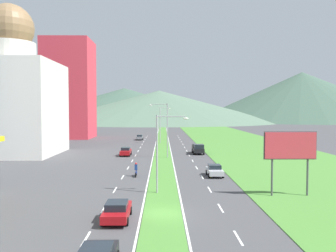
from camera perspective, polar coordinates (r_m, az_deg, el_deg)
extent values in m
plane|color=#424244|center=(30.14, -0.91, -13.97)|extent=(600.00, 600.00, 0.00)
cube|color=#477F33|center=(89.31, -0.89, -2.92)|extent=(3.20, 240.00, 0.06)
cube|color=#477F33|center=(91.65, 12.11, -2.84)|extent=(24.00, 240.00, 0.06)
cube|color=silver|center=(25.41, -13.05, -17.22)|extent=(0.16, 2.80, 0.01)
cube|color=silver|center=(32.18, -10.26, -12.92)|extent=(0.16, 2.80, 0.01)
cube|color=silver|center=(39.13, -8.51, -10.12)|extent=(0.16, 2.80, 0.01)
cube|color=silver|center=(46.16, -7.31, -8.15)|extent=(0.16, 2.80, 0.01)
cube|color=silver|center=(53.24, -6.43, -6.71)|extent=(0.16, 2.80, 0.01)
cube|color=silver|center=(60.36, -5.77, -5.61)|extent=(0.16, 2.80, 0.01)
cube|color=silver|center=(67.51, -5.24, -4.73)|extent=(0.16, 2.80, 0.01)
cube|color=silver|center=(74.67, -4.82, -4.03)|extent=(0.16, 2.80, 0.01)
cube|color=silver|center=(81.84, -4.47, -3.45)|extent=(0.16, 2.80, 0.01)
cube|color=silver|center=(89.02, -4.18, -2.96)|extent=(0.16, 2.80, 0.01)
cube|color=silver|center=(96.21, -3.93, -2.54)|extent=(0.16, 2.80, 0.01)
cube|color=silver|center=(103.41, -3.72, -2.19)|extent=(0.16, 2.80, 0.01)
cube|color=silver|center=(110.61, -3.54, -1.87)|extent=(0.16, 2.80, 0.01)
cube|color=silver|center=(117.82, -3.37, -1.60)|extent=(0.16, 2.80, 0.01)
cube|color=silver|center=(25.40, 11.22, -17.21)|extent=(0.16, 2.80, 0.01)
cube|color=silver|center=(32.18, 8.45, -12.91)|extent=(0.16, 2.80, 0.01)
cube|color=silver|center=(39.12, 6.71, -10.11)|extent=(0.16, 2.80, 0.01)
cube|color=silver|center=(46.15, 5.51, -8.15)|extent=(0.16, 2.80, 0.01)
cube|color=silver|center=(53.24, 4.64, -6.70)|extent=(0.16, 2.80, 0.01)
cube|color=silver|center=(60.36, 3.97, -5.60)|extent=(0.16, 2.80, 0.01)
cube|color=silver|center=(67.50, 3.45, -4.73)|extent=(0.16, 2.80, 0.01)
cube|color=silver|center=(74.66, 3.03, -4.02)|extent=(0.16, 2.80, 0.01)
cube|color=silver|center=(81.84, 2.69, -3.44)|extent=(0.16, 2.80, 0.01)
cube|color=silver|center=(89.02, 2.40, -2.95)|extent=(0.16, 2.80, 0.01)
cube|color=silver|center=(96.21, 2.15, -2.54)|extent=(0.16, 2.80, 0.01)
cube|color=silver|center=(103.41, 1.94, -2.18)|extent=(0.16, 2.80, 0.01)
cube|color=silver|center=(110.61, 1.75, -1.87)|extent=(0.16, 2.80, 0.01)
cube|color=silver|center=(117.82, 1.59, -1.60)|extent=(0.16, 2.80, 0.01)
cube|color=silver|center=(89.33, -2.02, -2.93)|extent=(0.16, 240.00, 0.01)
cube|color=silver|center=(89.33, 0.23, -2.93)|extent=(0.16, 240.00, 0.01)
cube|color=silver|center=(74.74, -23.92, 2.60)|extent=(17.56, 17.56, 17.80)
cylinder|color=beige|center=(75.55, -24.07, 10.76)|extent=(9.60, 9.60, 3.66)
sphere|color=olive|center=(76.35, -24.13, 14.16)|extent=(9.14, 9.14, 9.14)
cube|color=#D83847|center=(113.11, -15.58, 5.70)|extent=(14.01, 14.01, 29.85)
cone|color=#3D5647|center=(307.75, -7.00, 3.51)|extent=(187.35, 187.35, 27.38)
cone|color=#516B56|center=(260.30, -1.44, 3.20)|extent=(171.53, 171.53, 22.82)
cone|color=#3D5647|center=(309.38, 20.69, 4.47)|extent=(174.83, 174.83, 39.35)
cylinder|color=#99999E|center=(36.55, -1.78, -4.57)|extent=(0.18, 0.18, 8.07)
cylinder|color=#99999E|center=(36.18, 0.54, 1.53)|extent=(2.95, 0.30, 0.10)
ellipsoid|color=silver|center=(36.15, 2.88, 1.21)|extent=(0.56, 0.28, 0.20)
cylinder|color=#99999E|center=(63.58, -0.10, -0.76)|extent=(0.18, 0.18, 9.77)
cylinder|color=#99999E|center=(63.62, -1.45, 3.51)|extent=(3.01, 0.37, 0.10)
ellipsoid|color=silver|center=(63.78, -2.80, 3.33)|extent=(0.56, 0.28, 0.20)
cylinder|color=#99999E|center=(90.76, -1.27, 0.10)|extent=(0.18, 0.18, 9.33)
cylinder|color=#99999E|center=(90.78, -0.52, 2.96)|extent=(2.38, 0.30, 0.10)
ellipsoid|color=silver|center=(90.89, 0.23, 2.83)|extent=(0.56, 0.28, 0.20)
cylinder|color=#4C4C51|center=(37.11, 16.36, -7.92)|extent=(0.20, 0.20, 3.78)
cylinder|color=#4C4C51|center=(38.31, 21.49, -7.67)|extent=(0.20, 0.20, 3.78)
cube|color=#D83847|center=(37.14, 19.09, -2.98)|extent=(5.08, 0.16, 2.61)
cube|color=#4C4C51|center=(37.26, 19.03, -2.96)|extent=(5.28, 0.08, 2.81)
cube|color=maroon|center=(67.50, -6.81, -4.16)|extent=(1.80, 4.76, 0.73)
cube|color=black|center=(67.24, -6.83, -3.64)|extent=(1.55, 2.10, 0.54)
cylinder|color=black|center=(69.09, -7.39, -4.31)|extent=(0.22, 0.64, 0.64)
cylinder|color=black|center=(68.92, -5.96, -4.32)|extent=(0.22, 0.64, 0.64)
cylinder|color=black|center=(66.18, -7.68, -4.62)|extent=(0.22, 0.64, 0.64)
cylinder|color=black|center=(66.00, -6.19, -4.63)|extent=(0.22, 0.64, 0.64)
cube|color=maroon|center=(28.76, -8.19, -13.51)|extent=(1.90, 4.66, 0.62)
cube|color=black|center=(28.43, -8.24, -12.49)|extent=(1.63, 2.05, 0.54)
cylinder|color=black|center=(30.34, -9.58, -13.26)|extent=(0.22, 0.64, 0.64)
cylinder|color=black|center=(30.13, -6.06, -13.36)|extent=(0.22, 0.64, 0.64)
cylinder|color=black|center=(27.61, -10.51, -14.88)|extent=(0.22, 0.64, 0.64)
cylinder|color=black|center=(27.37, -6.62, -15.01)|extent=(0.22, 0.64, 0.64)
cube|color=black|center=(20.11, -11.48, -19.02)|extent=(1.62, 1.77, 0.44)
cube|color=slate|center=(102.26, -4.57, -1.87)|extent=(1.71, 4.19, 0.68)
cube|color=black|center=(102.04, -4.58, -1.55)|extent=(1.47, 1.84, 0.50)
cylinder|color=black|center=(103.63, -4.97, -2.01)|extent=(0.22, 0.64, 0.64)
cylinder|color=black|center=(103.53, -4.07, -2.01)|extent=(0.22, 0.64, 0.64)
cylinder|color=black|center=(101.05, -5.08, -2.12)|extent=(0.22, 0.64, 0.64)
cylinder|color=black|center=(100.94, -4.15, -2.12)|extent=(0.22, 0.64, 0.64)
cube|color=#B2B2B7|center=(46.77, 7.50, -7.23)|extent=(1.82, 4.04, 0.64)
cube|color=black|center=(46.83, 7.48, -6.49)|extent=(1.57, 1.78, 0.53)
cylinder|color=black|center=(45.74, 8.83, -7.86)|extent=(0.22, 0.64, 0.64)
cylinder|color=black|center=(45.48, 6.63, -7.91)|extent=(0.22, 0.64, 0.64)
cylinder|color=black|center=(48.17, 8.32, -7.33)|extent=(0.22, 0.64, 0.64)
cylinder|color=black|center=(47.93, 6.24, -7.37)|extent=(0.22, 0.64, 0.64)
cube|color=black|center=(70.14, 4.84, -3.80)|extent=(2.00, 5.40, 0.80)
cube|color=black|center=(68.47, 4.97, -3.29)|extent=(1.84, 2.00, 0.80)
cube|color=black|center=(71.26, 5.50, -3.20)|extent=(0.10, 3.20, 0.44)
cube|color=black|center=(71.07, 4.00, -3.21)|extent=(0.10, 3.20, 0.44)
cube|color=black|center=(72.69, 4.63, -3.09)|extent=(1.84, 0.10, 0.44)
cylinder|color=black|center=(68.69, 5.77, -4.28)|extent=(0.26, 0.80, 0.80)
cylinder|color=black|center=(68.49, 4.17, -4.29)|extent=(0.26, 0.80, 0.80)
cylinder|color=black|center=(71.88, 5.47, -3.97)|extent=(0.26, 0.80, 0.80)
cylinder|color=black|center=(71.70, 3.94, -3.98)|extent=(0.26, 0.80, 0.80)
cylinder|color=black|center=(47.19, -5.09, -7.54)|extent=(0.10, 0.60, 0.60)
cylinder|color=black|center=(45.82, -5.22, -7.85)|extent=(0.12, 0.60, 0.60)
cube|color=navy|center=(46.47, -5.15, -7.48)|extent=(0.20, 1.12, 0.25)
ellipsoid|color=navy|center=(46.61, -5.14, -7.01)|extent=(0.24, 0.44, 0.24)
cube|color=navy|center=(46.25, -5.16, -6.62)|extent=(0.36, 0.28, 0.70)
sphere|color=red|center=(46.23, -5.16, -6.03)|extent=(0.26, 0.26, 0.26)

